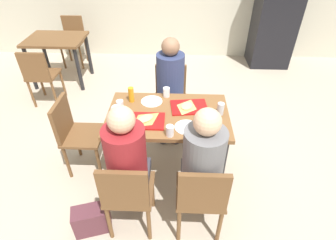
{
  "coord_description": "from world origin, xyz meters",
  "views": [
    {
      "loc": [
        0.09,
        -2.11,
        2.29
      ],
      "look_at": [
        0.0,
        0.0,
        0.69
      ],
      "focal_mm": 28.66,
      "sensor_mm": 36.0,
      "label": 1
    }
  ],
  "objects": [
    {
      "name": "person_in_brown_jacket",
      "position": [
        0.3,
        -0.62,
        0.76
      ],
      "size": [
        0.32,
        0.42,
        1.28
      ],
      "color": "#383842",
      "rests_on": "ground_plane"
    },
    {
      "name": "background_table",
      "position": [
        -1.87,
        1.97,
        0.63
      ],
      "size": [
        0.9,
        0.7,
        0.76
      ],
      "color": "brown",
      "rests_on": "ground_plane"
    },
    {
      "name": "person_in_red",
      "position": [
        -0.3,
        -0.62,
        0.76
      ],
      "size": [
        0.32,
        0.42,
        1.28
      ],
      "color": "#383842",
      "rests_on": "ground_plane"
    },
    {
      "name": "condiment_bottle",
      "position": [
        -0.39,
        0.21,
        0.84
      ],
      "size": [
        0.06,
        0.06,
        0.16
      ],
      "primitive_type": "cylinder",
      "color": "orange",
      "rests_on": "main_table"
    },
    {
      "name": "drink_fridge",
      "position": [
        1.79,
        2.85,
        0.95
      ],
      "size": [
        0.7,
        0.6,
        1.9
      ],
      "primitive_type": "cube",
      "color": "black",
      "rests_on": "ground_plane"
    },
    {
      "name": "chair_left_end",
      "position": [
        -0.98,
        0.0,
        0.51
      ],
      "size": [
        0.4,
        0.4,
        0.87
      ],
      "color": "brown",
      "rests_on": "ground_plane"
    },
    {
      "name": "tray_red_far",
      "position": [
        0.21,
        0.11,
        0.77
      ],
      "size": [
        0.39,
        0.3,
        0.02
      ],
      "primitive_type": "cube",
      "rotation": [
        0.0,
        0.0,
        0.12
      ],
      "color": "#B21414",
      "rests_on": "main_table"
    },
    {
      "name": "pizza_slice_a",
      "position": [
        -0.21,
        -0.13,
        0.79
      ],
      "size": [
        0.28,
        0.27,
        0.02
      ],
      "color": "tan",
      "rests_on": "tray_red_near"
    },
    {
      "name": "pizza_slice_b",
      "position": [
        0.18,
        0.1,
        0.79
      ],
      "size": [
        0.21,
        0.24,
        0.02
      ],
      "color": "#DBAD60",
      "rests_on": "tray_red_far"
    },
    {
      "name": "background_chair_far",
      "position": [
        -1.87,
        2.71,
        0.51
      ],
      "size": [
        0.4,
        0.4,
        0.87
      ],
      "color": "brown",
      "rests_on": "ground_plane"
    },
    {
      "name": "soda_can",
      "position": [
        0.5,
        0.02,
        0.82
      ],
      "size": [
        0.07,
        0.07,
        0.12
      ],
      "primitive_type": "cylinder",
      "color": "#B7BCC6",
      "rests_on": "main_table"
    },
    {
      "name": "plastic_cup_b",
      "position": [
        0.03,
        -0.32,
        0.81
      ],
      "size": [
        0.07,
        0.07,
        0.1
      ],
      "primitive_type": "cylinder",
      "color": "white",
      "rests_on": "main_table"
    },
    {
      "name": "chair_near_right",
      "position": [
        0.3,
        -0.76,
        0.51
      ],
      "size": [
        0.4,
        0.4,
        0.87
      ],
      "color": "brown",
      "rests_on": "ground_plane"
    },
    {
      "name": "chair_near_left",
      "position": [
        -0.3,
        -0.76,
        0.51
      ],
      "size": [
        0.4,
        0.4,
        0.87
      ],
      "color": "brown",
      "rests_on": "ground_plane"
    },
    {
      "name": "chair_far_side",
      "position": [
        0.0,
        0.76,
        0.51
      ],
      "size": [
        0.4,
        0.4,
        0.87
      ],
      "color": "brown",
      "rests_on": "ground_plane"
    },
    {
      "name": "paper_plate_near_edge",
      "position": [
        0.18,
        -0.21,
        0.77
      ],
      "size": [
        0.22,
        0.22,
        0.01
      ],
      "primitive_type": "cylinder",
      "color": "white",
      "rests_on": "main_table"
    },
    {
      "name": "plastic_cup_a",
      "position": [
        -0.03,
        0.32,
        0.81
      ],
      "size": [
        0.07,
        0.07,
        0.1
      ],
      "primitive_type": "cylinder",
      "color": "white",
      "rests_on": "main_table"
    },
    {
      "name": "person_far_side",
      "position": [
        -0.0,
        0.62,
        0.76
      ],
      "size": [
        0.32,
        0.42,
        1.28
      ],
      "color": "#383842",
      "rests_on": "ground_plane"
    },
    {
      "name": "paper_plate_center",
      "position": [
        -0.18,
        0.21,
        0.77
      ],
      "size": [
        0.22,
        0.22,
        0.01
      ],
      "primitive_type": "cylinder",
      "color": "white",
      "rests_on": "main_table"
    },
    {
      "name": "foil_bundle",
      "position": [
        -0.5,
        -0.02,
        0.81
      ],
      "size": [
        0.1,
        0.1,
        0.1
      ],
      "primitive_type": "sphere",
      "color": "silver",
      "rests_on": "main_table"
    },
    {
      "name": "main_table",
      "position": [
        0.0,
        0.0,
        0.66
      ],
      "size": [
        1.19,
        0.75,
        0.76
      ],
      "color": "brown",
      "rests_on": "ground_plane"
    },
    {
      "name": "ground_plane",
      "position": [
        0.0,
        0.0,
        -0.01
      ],
      "size": [
        10.0,
        10.0,
        0.02
      ],
      "primitive_type": "cube",
      "color": "#B7A893"
    },
    {
      "name": "tray_red_near",
      "position": [
        -0.21,
        -0.13,
        0.77
      ],
      "size": [
        0.36,
        0.26,
        0.02
      ],
      "primitive_type": "cube",
      "rotation": [
        0.0,
        0.0,
        -0.0
      ],
      "color": "#B21414",
      "rests_on": "main_table"
    },
    {
      "name": "background_chair_near",
      "position": [
        -1.87,
        1.24,
        0.51
      ],
      "size": [
        0.4,
        0.4,
        0.87
      ],
      "color": "brown",
      "rests_on": "ground_plane"
    },
    {
      "name": "plastic_cup_c",
      "position": [
        -0.47,
        0.06,
        0.81
      ],
      "size": [
        0.07,
        0.07,
        0.1
      ],
      "primitive_type": "cylinder",
      "color": "white",
      "rests_on": "main_table"
    },
    {
      "name": "handbag",
      "position": [
        -0.65,
        -0.78,
        0.14
      ],
      "size": [
        0.35,
        0.25,
        0.28
      ],
      "primitive_type": "cube",
      "rotation": [
        0.0,
        0.0,
        0.29
      ],
      "color": "#592D38",
      "rests_on": "ground_plane"
    }
  ]
}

